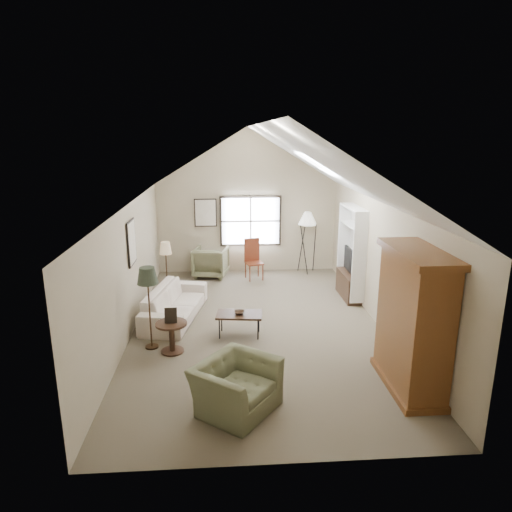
{
  "coord_description": "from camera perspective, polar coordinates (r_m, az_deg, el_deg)",
  "views": [
    {
      "loc": [
        -0.64,
        -8.59,
        3.84
      ],
      "look_at": [
        0.0,
        0.4,
        1.4
      ],
      "focal_mm": 32.0,
      "sensor_mm": 36.0,
      "label": 1
    }
  ],
  "objects": [
    {
      "name": "tv_alcove",
      "position": [
        10.96,
        11.85,
        0.6
      ],
      "size": [
        0.32,
        1.3,
        2.1
      ],
      "primitive_type": "cube",
      "color": "white",
      "rests_on": "ground"
    },
    {
      "name": "coffee_table",
      "position": [
        9.0,
        -2.09,
        -8.55
      ],
      "size": [
        0.93,
        0.59,
        0.45
      ],
      "primitive_type": "cube",
      "rotation": [
        0.0,
        0.0,
        -0.12
      ],
      "color": "#342415",
      "rests_on": "ground"
    },
    {
      "name": "tan_lamp",
      "position": [
        10.97,
        -11.11,
        -1.73
      ],
      "size": [
        0.33,
        0.33,
        1.42
      ],
      "primitive_type": null,
      "rotation": [
        0.0,
        0.0,
        -0.19
      ],
      "color": "tan",
      "rests_on": "ground"
    },
    {
      "name": "tv_panel",
      "position": [
        11.01,
        11.68,
        -0.56
      ],
      "size": [
        0.05,
        0.9,
        0.55
      ],
      "primitive_type": "cube",
      "color": "black",
      "rests_on": "media_console"
    },
    {
      "name": "side_table",
      "position": [
        8.47,
        -10.47,
        -9.96
      ],
      "size": [
        0.67,
        0.67,
        0.57
      ],
      "primitive_type": "cylinder",
      "rotation": [
        0.0,
        0.0,
        -0.19
      ],
      "color": "#3A2618",
      "rests_on": "ground"
    },
    {
      "name": "side_chair",
      "position": [
        12.25,
        -0.23,
        -0.44
      ],
      "size": [
        0.52,
        0.52,
        1.1
      ],
      "primitive_type": "cube",
      "rotation": [
        0.0,
        0.0,
        0.26
      ],
      "color": "brown",
      "rests_on": "ground"
    },
    {
      "name": "armoire",
      "position": [
        7.34,
        19.05,
        -7.68
      ],
      "size": [
        0.6,
        1.5,
        2.2
      ],
      "primitive_type": "cube",
      "color": "brown",
      "rests_on": "ground"
    },
    {
      "name": "bowl",
      "position": [
        8.9,
        -2.1,
        -7.07
      ],
      "size": [
        0.24,
        0.24,
        0.05
      ],
      "primitive_type": "imported",
      "rotation": [
        0.0,
        0.0,
        -0.12
      ],
      "color": "#382917",
      "rests_on": "coffee_table"
    },
    {
      "name": "window",
      "position": [
        12.8,
        -0.68,
        4.39
      ],
      "size": [
        1.72,
        0.08,
        1.42
      ],
      "primitive_type": "cube",
      "color": "black",
      "rests_on": "room_shell"
    },
    {
      "name": "armchair_near",
      "position": [
        6.75,
        -2.52,
        -15.96
      ],
      "size": [
        1.44,
        1.46,
        0.72
      ],
      "primitive_type": "imported",
      "rotation": [
        0.0,
        0.0,
        0.91
      ],
      "color": "#636547",
      "rests_on": "ground"
    },
    {
      "name": "media_console",
      "position": [
        11.19,
        11.51,
        -3.62
      ],
      "size": [
        0.34,
        1.18,
        0.6
      ],
      "primitive_type": "cube",
      "color": "#382316",
      "rests_on": "ground"
    },
    {
      "name": "room_shell",
      "position": [
        8.64,
        0.19,
        10.94
      ],
      "size": [
        5.01,
        8.01,
        4.0
      ],
      "color": "brown",
      "rests_on": "ground"
    },
    {
      "name": "dark_lamp",
      "position": [
        8.51,
        -13.18,
        -6.29
      ],
      "size": [
        0.44,
        0.44,
        1.58
      ],
      "primitive_type": null,
      "rotation": [
        0.0,
        0.0,
        -0.19
      ],
      "color": "black",
      "rests_on": "ground"
    },
    {
      "name": "wall_art",
      "position": [
        10.82,
        -10.59,
        3.62
      ],
      "size": [
        1.97,
        3.71,
        0.88
      ],
      "color": "black",
      "rests_on": "room_shell"
    },
    {
      "name": "tripod_lamp",
      "position": [
        12.85,
        6.38,
        1.74
      ],
      "size": [
        0.66,
        0.66,
        1.76
      ],
      "primitive_type": null,
      "rotation": [
        0.0,
        0.0,
        0.38
      ],
      "color": "silver",
      "rests_on": "ground"
    },
    {
      "name": "armchair_far",
      "position": [
        12.6,
        -5.66,
        -0.74
      ],
      "size": [
        1.04,
        1.06,
        0.82
      ],
      "primitive_type": "imported",
      "rotation": [
        0.0,
        0.0,
        2.92
      ],
      "color": "#696949",
      "rests_on": "ground"
    },
    {
      "name": "skylight",
      "position": [
        9.71,
        7.61,
        11.35
      ],
      "size": [
        0.8,
        1.2,
        0.52
      ],
      "primitive_type": null,
      "color": "white",
      "rests_on": "room_shell"
    },
    {
      "name": "sofa",
      "position": [
        9.93,
        -10.08,
        -5.81
      ],
      "size": [
        1.31,
        2.39,
        0.66
      ],
      "primitive_type": "imported",
      "rotation": [
        0.0,
        0.0,
        1.38
      ],
      "color": "silver",
      "rests_on": "ground"
    }
  ]
}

